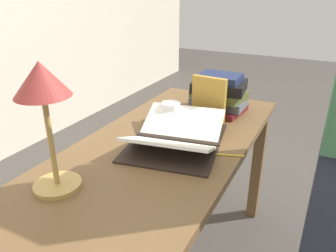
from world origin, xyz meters
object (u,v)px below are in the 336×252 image
at_px(open_book, 176,137).
at_px(book_stack_tall, 219,94).
at_px(reading_lamp, 43,94).
at_px(book_standing_upright, 209,99).
at_px(pencil, 223,155).
at_px(coffee_mug, 171,113).

relative_size(open_book, book_stack_tall, 1.87).
bearing_deg(reading_lamp, book_standing_upright, -16.63).
bearing_deg(pencil, reading_lamp, 137.47).
relative_size(book_standing_upright, reading_lamp, 0.51).
xyz_separation_m(reading_lamp, coffee_mug, (0.67, -0.09, -0.27)).
height_order(book_standing_upright, coffee_mug, book_standing_upright).
distance_m(book_stack_tall, pencil, 0.51).
distance_m(book_standing_upright, pencil, 0.39).
distance_m(book_stack_tall, reading_lamp, 0.99).
xyz_separation_m(book_stack_tall, reading_lamp, (-0.93, 0.24, 0.23)).
xyz_separation_m(open_book, coffee_mug, (0.19, 0.12, 0.02)).
distance_m(open_book, pencil, 0.22).
bearing_deg(book_stack_tall, open_book, 175.73).
bearing_deg(open_book, reading_lamp, 146.79).
bearing_deg(book_standing_upright, pencil, -144.82).
distance_m(coffee_mug, pencil, 0.40).
xyz_separation_m(book_standing_upright, pencil, (-0.32, -0.19, -0.11)).
bearing_deg(book_stack_tall, reading_lamp, 165.51).
relative_size(book_stack_tall, reading_lamp, 0.68).
height_order(book_standing_upright, reading_lamp, reading_lamp).
relative_size(reading_lamp, pencil, 2.70).
xyz_separation_m(open_book, pencil, (-0.02, -0.22, -0.02)).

